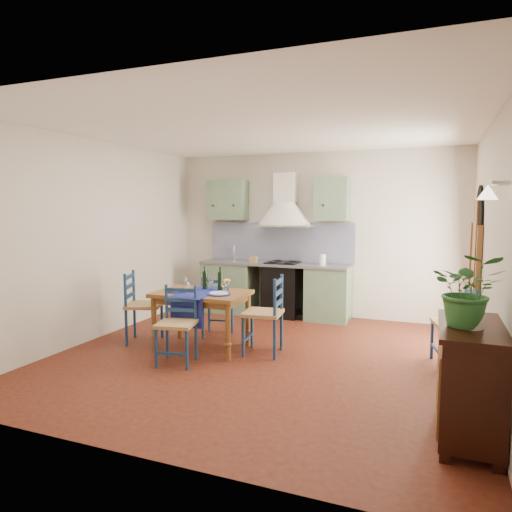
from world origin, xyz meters
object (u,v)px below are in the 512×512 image
at_px(chair_near, 177,324).
at_px(potted_plant, 469,290).
at_px(dining_table, 202,299).
at_px(sideboard, 469,377).

distance_m(chair_near, potted_plant, 3.27).
height_order(dining_table, chair_near, dining_table).
height_order(dining_table, sideboard, dining_table).
bearing_deg(chair_near, sideboard, -12.71).
xyz_separation_m(dining_table, chair_near, (-0.00, -0.62, -0.19)).
bearing_deg(sideboard, dining_table, 157.04).
height_order(chair_near, potted_plant, potted_plant).
bearing_deg(dining_table, chair_near, -90.09).
distance_m(sideboard, potted_plant, 0.72).
relative_size(sideboard, potted_plant, 1.81).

